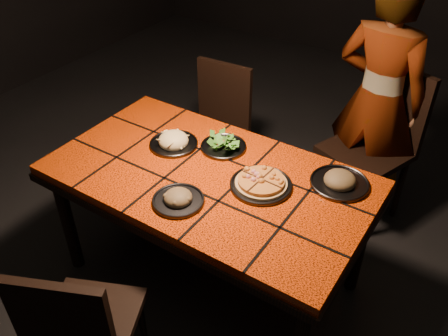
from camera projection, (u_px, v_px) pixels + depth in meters
The scene contains 11 objects.
room_shell at pixel (205, 26), 1.91m from camera, with size 6.04×7.04×3.08m.
dining_table at pixel (209, 186), 2.41m from camera, with size 1.62×0.92×0.75m.
chair_near at pixel (80, 326), 1.94m from camera, with size 0.52×0.52×0.88m.
chair_far_left at pixel (217, 120), 3.24m from camera, with size 0.42×0.42×0.89m.
chair_far_right at pixel (378, 136), 2.96m from camera, with size 0.58×0.58×1.01m.
diner at pixel (378, 101), 2.87m from camera, with size 0.58×0.38×1.58m, color brown.
plate_pizza at pixel (261, 184), 2.27m from camera, with size 0.30×0.30×0.04m.
plate_pasta at pixel (174, 142), 2.55m from camera, with size 0.26×0.26×0.09m.
plate_salad at pixel (223, 144), 2.53m from camera, with size 0.25×0.25×0.07m.
plate_mushroom_a at pixel (178, 198), 2.17m from camera, with size 0.24×0.24×0.08m.
plate_mushroom_b at pixel (340, 180), 2.27m from camera, with size 0.29×0.29×0.09m.
Camera 1 is at (1.10, -1.53, 2.18)m, focal length 38.00 mm.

